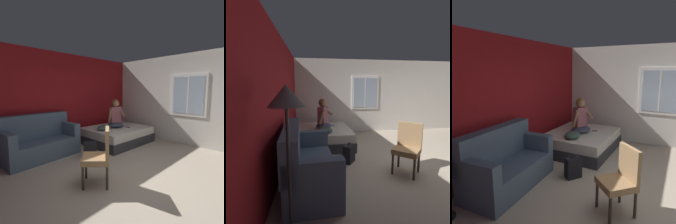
# 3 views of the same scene
# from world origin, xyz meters

# --- Properties ---
(ground_plane) EXTENTS (40.00, 40.00, 0.00)m
(ground_plane) POSITION_xyz_m (0.00, 0.00, 0.00)
(ground_plane) COLOR tan
(wall_back_accent) EXTENTS (10.63, 0.16, 2.70)m
(wall_back_accent) POSITION_xyz_m (0.00, 3.06, 1.35)
(wall_back_accent) COLOR maroon
(wall_back_accent) RESTS_ON ground
(wall_side_with_window) EXTENTS (0.19, 7.35, 2.70)m
(wall_side_with_window) POSITION_xyz_m (2.89, 0.00, 1.35)
(wall_side_with_window) COLOR silver
(wall_side_with_window) RESTS_ON ground
(bed) EXTENTS (1.90, 1.56, 0.48)m
(bed) POSITION_xyz_m (1.52, 2.05, 0.24)
(bed) COLOR #2D2D33
(bed) RESTS_ON ground
(couch) EXTENTS (1.75, 0.93, 1.04)m
(couch) POSITION_xyz_m (-0.72, 2.50, 0.39)
(couch) COLOR #47566B
(couch) RESTS_ON ground
(side_chair) EXTENTS (0.65, 0.65, 0.98)m
(side_chair) POSITION_xyz_m (-0.51, 0.53, 0.53)
(side_chair) COLOR #382D23
(side_chair) RESTS_ON ground
(person_seated) EXTENTS (0.65, 0.61, 0.88)m
(person_seated) POSITION_xyz_m (1.48, 2.06, 0.84)
(person_seated) COLOR #383D51
(person_seated) RESTS_ON bed
(backpack) EXTENTS (0.35, 0.34, 0.46)m
(backpack) POSITION_xyz_m (0.09, 1.59, 0.19)
(backpack) COLOR black
(backpack) RESTS_ON ground
(throw_pillow) EXTENTS (0.55, 0.46, 0.14)m
(throw_pillow) POSITION_xyz_m (0.96, 2.04, 0.55)
(throw_pillow) COLOR #385147
(throw_pillow) RESTS_ON bed
(cell_phone) EXTENTS (0.13, 0.16, 0.01)m
(cell_phone) POSITION_xyz_m (1.75, 1.79, 0.48)
(cell_phone) COLOR black
(cell_phone) RESTS_ON bed
(floor_lamp) EXTENTS (0.36, 0.36, 1.70)m
(floor_lamp) POSITION_xyz_m (-1.83, 2.62, 1.43)
(floor_lamp) COLOR black
(floor_lamp) RESTS_ON ground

